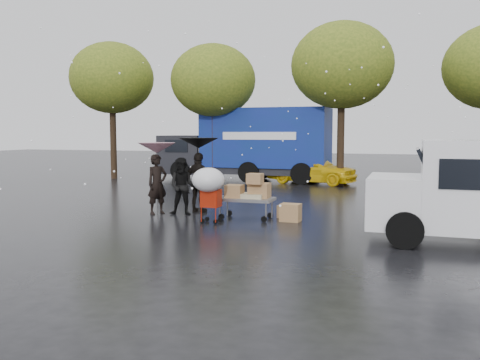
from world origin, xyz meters
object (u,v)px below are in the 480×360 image
(person_pink, at_px, (157,184))
(vendor_cart, at_px, (249,193))
(yellow_taxi, at_px, (311,168))
(blue_truck, at_px, (250,145))
(person_black, at_px, (199,183))
(shopping_cart, at_px, (209,183))

(person_pink, distance_m, vendor_cart, 2.79)
(yellow_taxi, bearing_deg, blue_truck, 94.06)
(vendor_cart, bearing_deg, yellow_taxi, 91.06)
(person_pink, height_order, person_black, person_black)
(person_pink, xyz_separation_m, person_black, (1.04, 0.62, 0.02))
(person_black, bearing_deg, shopping_cart, 130.73)
(blue_truck, bearing_deg, yellow_taxi, -9.20)
(vendor_cart, distance_m, blue_truck, 11.17)
(person_pink, xyz_separation_m, yellow_taxi, (2.60, 10.08, -0.16))
(shopping_cart, bearing_deg, person_black, 120.83)
(person_pink, distance_m, blue_truck, 10.64)
(vendor_cart, height_order, shopping_cart, shopping_cart)
(person_pink, height_order, blue_truck, blue_truck)
(person_pink, distance_m, person_black, 1.21)
(shopping_cart, bearing_deg, vendor_cart, 52.29)
(shopping_cart, bearing_deg, yellow_taxi, 87.00)
(person_pink, distance_m, yellow_taxi, 10.41)
(yellow_taxi, bearing_deg, person_black, -176.09)
(person_pink, height_order, yellow_taxi, person_pink)
(shopping_cart, bearing_deg, person_pink, 153.29)
(blue_truck, bearing_deg, person_black, -80.91)
(blue_truck, height_order, yellow_taxi, blue_truck)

